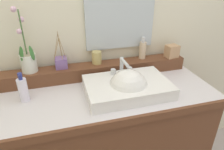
# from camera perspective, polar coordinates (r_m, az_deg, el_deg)

# --- Properties ---
(wall_back) EXTENTS (3.11, 0.20, 2.63)m
(wall_back) POSITION_cam_1_polar(r_m,az_deg,el_deg) (1.46, -6.82, 18.13)
(wall_back) COLOR beige
(wall_back) RESTS_ON ground
(vanity_cabinet) EXTENTS (1.37, 0.58, 0.89)m
(vanity_cabinet) POSITION_cam_1_polar(r_m,az_deg,el_deg) (1.52, -2.34, -18.83)
(vanity_cabinet) COLOR brown
(vanity_cabinet) RESTS_ON ground
(back_ledge) EXTENTS (1.30, 0.12, 0.09)m
(back_ledge) POSITION_cam_1_polar(r_m,az_deg,el_deg) (1.41, -4.72, 1.28)
(back_ledge) COLOR brown
(back_ledge) RESTS_ON vanity_cabinet
(sink_basin) EXTENTS (0.50, 0.33, 0.26)m
(sink_basin) POSITION_cam_1_polar(r_m,az_deg,el_deg) (1.22, 4.42, -3.50)
(sink_basin) COLOR white
(sink_basin) RESTS_ON vanity_cabinet
(potted_plant) EXTENTS (0.10, 0.10, 0.40)m
(potted_plant) POSITION_cam_1_polar(r_m,az_deg,el_deg) (1.36, -22.56, 4.25)
(potted_plant) COLOR silver
(potted_plant) RESTS_ON back_ledge
(soap_dispenser) EXTENTS (0.05, 0.05, 0.16)m
(soap_dispenser) POSITION_cam_1_polar(r_m,az_deg,el_deg) (1.48, 8.56, 7.04)
(soap_dispenser) COLOR beige
(soap_dispenser) RESTS_ON back_ledge
(tumbler_cup) EXTENTS (0.06, 0.06, 0.09)m
(tumbler_cup) POSITION_cam_1_polar(r_m,az_deg,el_deg) (1.39, -4.29, 4.90)
(tumbler_cup) COLOR tan
(tumbler_cup) RESTS_ON back_ledge
(reed_diffuser) EXTENTS (0.08, 0.08, 0.24)m
(reed_diffuser) POSITION_cam_1_polar(r_m,az_deg,el_deg) (1.37, -14.06, 3.42)
(reed_diffuser) COLOR #785897
(reed_diffuser) RESTS_ON back_ledge
(trinket_box) EXTENTS (0.10, 0.08, 0.09)m
(trinket_box) POSITION_cam_1_polar(r_m,az_deg,el_deg) (1.55, 16.44, 6.40)
(trinket_box) COLOR tan
(trinket_box) RESTS_ON back_ledge
(lotion_bottle) EXTENTS (0.05, 0.05, 0.17)m
(lotion_bottle) POSITION_cam_1_polar(r_m,az_deg,el_deg) (1.23, -23.65, -3.71)
(lotion_bottle) COLOR white
(lotion_bottle) RESTS_ON vanity_cabinet
(mirror) EXTENTS (0.48, 0.02, 0.46)m
(mirror) POSITION_cam_1_polar(r_m,az_deg,el_deg) (1.41, 2.32, 16.66)
(mirror) COLOR silver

